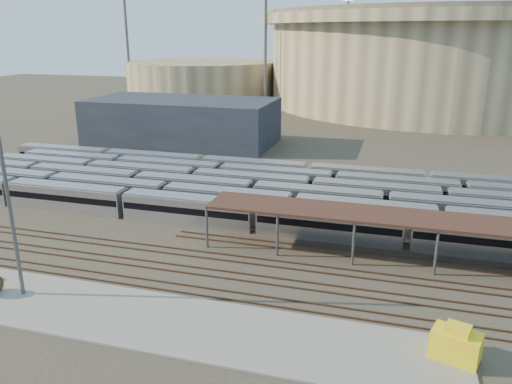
{
  "coord_description": "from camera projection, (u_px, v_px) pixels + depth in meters",
  "views": [
    {
      "loc": [
        12.71,
        -49.78,
        24.63
      ],
      "look_at": [
        -5.01,
        12.0,
        3.89
      ],
      "focal_mm": 35.0,
      "sensor_mm": 36.0,
      "label": 1
    }
  ],
  "objects": [
    {
      "name": "inspection_shed",
      "position": [
        480.0,
        226.0,
        52.79
      ],
      "size": [
        60.3,
        6.0,
        5.3
      ],
      "color": "#535458",
      "rests_on": "ground"
    },
    {
      "name": "stadium",
      "position": [
        441.0,
        56.0,
        172.88
      ],
      "size": [
        124.0,
        124.0,
        32.5
      ],
      "color": "tan",
      "rests_on": "ground"
    },
    {
      "name": "subway_trains",
      "position": [
        294.0,
        195.0,
        73.1
      ],
      "size": [
        122.64,
        23.9,
        3.6
      ],
      "color": "silver",
      "rests_on": "ground"
    },
    {
      "name": "floodlight_1",
      "position": [
        127.0,
        43.0,
        182.18
      ],
      "size": [
        4.0,
        1.0,
        38.4
      ],
      "color": "#535458",
      "rests_on": "ground"
    },
    {
      "name": "yellow_equipment",
      "position": [
        456.0,
        345.0,
        38.81
      ],
      "size": [
        4.15,
        3.27,
        2.27
      ],
      "primitive_type": "cube",
      "rotation": [
        0.0,
        0.0,
        -0.31
      ],
      "color": "yellow",
      "rests_on": "apron"
    },
    {
      "name": "apron",
      "position": [
        172.0,
        323.0,
        43.99
      ],
      "size": [
        50.0,
        9.0,
        0.2
      ],
      "primitive_type": "cube",
      "color": "gray",
      "rests_on": "ground"
    },
    {
      "name": "floodlight_3",
      "position": [
        346.0,
        42.0,
        199.08
      ],
      "size": [
        4.0,
        1.0,
        38.4
      ],
      "color": "#535458",
      "rests_on": "ground"
    },
    {
      "name": "service_building",
      "position": [
        182.0,
        121.0,
        114.4
      ],
      "size": [
        42.0,
        20.0,
        10.0
      ],
      "primitive_type": "cube",
      "color": "#1E232D",
      "rests_on": "ground"
    },
    {
      "name": "yard_light_pole",
      "position": [
        9.0,
        201.0,
        45.87
      ],
      "size": [
        0.82,
        0.36,
        18.95
      ],
      "color": "#535458",
      "rests_on": "apron"
    },
    {
      "name": "ground",
      "position": [
        269.0,
        260.0,
        56.43
      ],
      "size": [
        420.0,
        420.0,
        0.0
      ],
      "primitive_type": "plane",
      "color": "#383026",
      "rests_on": "ground"
    },
    {
      "name": "floodlight_0",
      "position": [
        265.0,
        45.0,
        158.59
      ],
      "size": [
        4.0,
        1.0,
        38.4
      ],
      "color": "#535458",
      "rests_on": "ground"
    },
    {
      "name": "secondary_arena",
      "position": [
        202.0,
        80.0,
        188.96
      ],
      "size": [
        56.0,
        56.0,
        14.0
      ],
      "primitive_type": "cylinder",
      "color": "tan",
      "rests_on": "ground"
    },
    {
      "name": "empty_tracks",
      "position": [
        257.0,
        279.0,
        51.83
      ],
      "size": [
        170.0,
        9.62,
        0.18
      ],
      "color": "#4C3323",
      "rests_on": "ground"
    }
  ]
}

